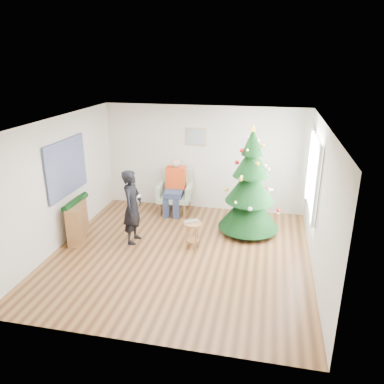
% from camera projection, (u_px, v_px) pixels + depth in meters
% --- Properties ---
extents(floor, '(5.00, 5.00, 0.00)m').
position_uv_depth(floor, '(181.00, 254.00, 7.42)').
color(floor, brown).
rests_on(floor, ground).
extents(ceiling, '(5.00, 5.00, 0.00)m').
position_uv_depth(ceiling, '(179.00, 123.00, 6.53)').
color(ceiling, white).
rests_on(ceiling, wall_back).
extents(wall_back, '(5.00, 0.00, 5.00)m').
position_uv_depth(wall_back, '(204.00, 159.00, 9.28)').
color(wall_back, silver).
rests_on(wall_back, floor).
extents(wall_front, '(5.00, 0.00, 5.00)m').
position_uv_depth(wall_front, '(133.00, 259.00, 4.68)').
color(wall_front, silver).
rests_on(wall_front, floor).
extents(wall_left, '(0.00, 5.00, 5.00)m').
position_uv_depth(wall_left, '(59.00, 183.00, 7.47)').
color(wall_left, silver).
rests_on(wall_left, floor).
extents(wall_right, '(0.00, 5.00, 5.00)m').
position_uv_depth(wall_right, '(320.00, 203.00, 6.49)').
color(wall_right, silver).
rests_on(wall_right, floor).
extents(window_panel, '(0.04, 1.30, 1.40)m').
position_uv_depth(window_panel, '(314.00, 175.00, 7.35)').
color(window_panel, white).
rests_on(window_panel, wall_right).
extents(curtains, '(0.05, 1.75, 1.50)m').
position_uv_depth(curtains, '(312.00, 175.00, 7.35)').
color(curtains, white).
rests_on(curtains, wall_right).
extents(christmas_tree, '(1.33, 1.33, 2.40)m').
position_uv_depth(christmas_tree, '(250.00, 186.00, 7.99)').
color(christmas_tree, '#3F2816').
rests_on(christmas_tree, floor).
extents(stool, '(0.37, 0.37, 0.56)m').
position_uv_depth(stool, '(192.00, 235.00, 7.58)').
color(stool, brown).
rests_on(stool, floor).
extents(laptop, '(0.36, 0.34, 0.02)m').
position_uv_depth(laptop, '(192.00, 222.00, 7.48)').
color(laptop, silver).
rests_on(laptop, stool).
extents(armchair, '(0.89, 0.82, 1.05)m').
position_uv_depth(armchair, '(175.00, 197.00, 9.32)').
color(armchair, '#98A988').
rests_on(armchair, floor).
extents(seated_person, '(0.49, 0.69, 1.37)m').
position_uv_depth(seated_person, '(174.00, 186.00, 9.15)').
color(seated_person, navy).
rests_on(seated_person, armchair).
extents(standing_man, '(0.40, 0.59, 1.57)m').
position_uv_depth(standing_man, '(132.00, 207.00, 7.67)').
color(standing_man, black).
rests_on(standing_man, floor).
extents(game_controller, '(0.04, 0.13, 0.04)m').
position_uv_depth(game_controller, '(139.00, 196.00, 7.52)').
color(game_controller, white).
rests_on(game_controller, standing_man).
extents(console, '(0.62, 1.04, 0.80)m').
position_uv_depth(console, '(77.00, 220.00, 7.97)').
color(console, brown).
rests_on(console, floor).
extents(garland, '(0.14, 0.90, 0.14)m').
position_uv_depth(garland, '(75.00, 202.00, 7.83)').
color(garland, black).
rests_on(garland, console).
extents(tapestry, '(0.03, 1.50, 1.15)m').
position_uv_depth(tapestry, '(67.00, 167.00, 7.65)').
color(tapestry, black).
rests_on(tapestry, wall_left).
extents(framed_picture, '(0.52, 0.05, 0.42)m').
position_uv_depth(framed_picture, '(196.00, 137.00, 9.09)').
color(framed_picture, tan).
rests_on(framed_picture, wall_back).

